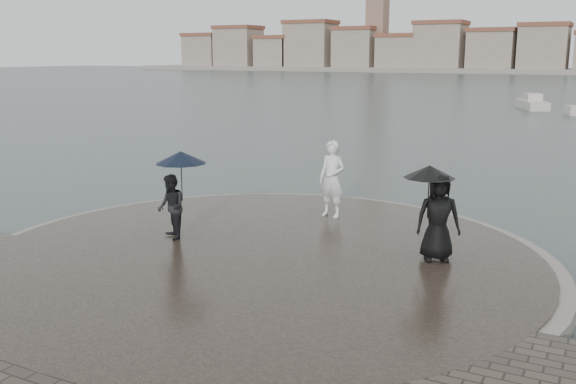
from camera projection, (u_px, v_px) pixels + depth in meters
The scene contains 8 objects.
ground at pixel (156, 329), 10.77m from camera, with size 400.00×400.00×0.00m, color #2B3835.
kerb_ring at pixel (260, 262), 13.77m from camera, with size 12.50×12.50×0.32m, color gray.
quay_tip at pixel (260, 261), 13.76m from camera, with size 11.90×11.90×0.36m, color #2D261E.
statue at pixel (332, 179), 16.64m from camera, with size 0.73×0.48×2.00m, color white.
visitor_left at pixel (175, 188), 14.55m from camera, with size 1.29×1.16×2.04m.
visitor_right at pixel (436, 206), 13.08m from camera, with size 1.31×1.08×1.95m.
far_skyline at pixel (570, 50), 151.67m from camera, with size 260.00×20.00×37.00m.
boats at pixel (566, 107), 51.65m from camera, with size 10.29×8.44×1.50m.
Camera 1 is at (6.63, -7.87, 4.52)m, focal length 40.00 mm.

